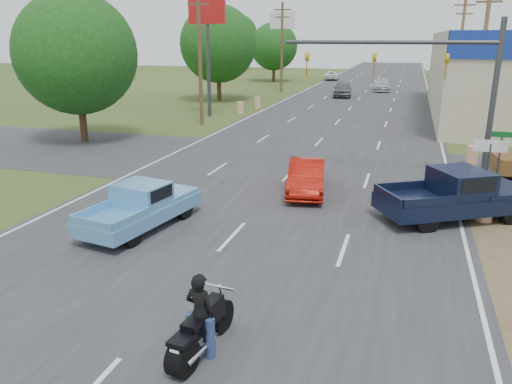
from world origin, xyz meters
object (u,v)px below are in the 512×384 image
(red_convertible, at_px, (307,177))
(navy_pickup, at_px, (460,194))
(blue_pickup, at_px, (143,205))
(distant_car_grey, at_px, (342,89))
(rider, at_px, (200,317))
(distant_car_white, at_px, (332,76))
(motorcycle, at_px, (199,334))
(distant_car_silver, at_px, (382,85))

(red_convertible, bearing_deg, navy_pickup, -23.59)
(blue_pickup, height_order, distant_car_grey, distant_car_grey)
(rider, xyz_separation_m, distant_car_white, (-8.01, 69.51, -0.22))
(distant_car_grey, bearing_deg, distant_car_white, 95.54)
(motorcycle, distance_m, blue_pickup, 7.76)
(motorcycle, bearing_deg, rider, 90.00)
(distant_car_grey, xyz_separation_m, distant_car_white, (-4.55, 22.22, -0.16))
(red_convertible, xyz_separation_m, distant_car_silver, (0.45, 43.25, 0.04))
(distant_car_grey, bearing_deg, red_convertible, -90.79)
(distant_car_silver, bearing_deg, navy_pickup, -86.26)
(motorcycle, height_order, blue_pickup, blue_pickup)
(motorcycle, xyz_separation_m, rider, (0.01, 0.07, 0.33))
(navy_pickup, height_order, distant_car_silver, navy_pickup)
(rider, relative_size, blue_pickup, 0.35)
(distant_car_grey, bearing_deg, navy_pickup, -82.36)
(motorcycle, xyz_separation_m, blue_pickup, (-4.69, 6.17, 0.25))
(rider, distance_m, distant_car_grey, 47.42)
(motorcycle, bearing_deg, distant_car_grey, 102.39)
(navy_pickup, xyz_separation_m, distant_car_white, (-13.61, 59.44, -0.27))
(distant_car_white, bearing_deg, blue_pickup, 88.33)
(motorcycle, distance_m, rider, 0.33)
(distant_car_grey, distance_m, distant_car_silver, 8.38)
(navy_pickup, bearing_deg, distant_car_grey, 163.17)
(navy_pickup, bearing_deg, rider, -59.58)
(motorcycle, relative_size, distant_car_grey, 0.50)
(rider, height_order, navy_pickup, navy_pickup)
(rider, relative_size, distant_car_white, 0.37)
(blue_pickup, height_order, distant_car_white, blue_pickup)
(motorcycle, bearing_deg, navy_pickup, 69.28)
(motorcycle, bearing_deg, distant_car_silver, 97.93)
(distant_car_silver, height_order, distant_car_white, distant_car_silver)
(distant_car_grey, xyz_separation_m, distant_car_silver, (3.73, 7.50, -0.08))
(red_convertible, height_order, distant_car_white, red_convertible)
(distant_car_white, bearing_deg, distant_car_silver, 114.72)
(rider, distance_m, navy_pickup, 11.52)
(distant_car_white, bearing_deg, navy_pickup, 98.24)
(motorcycle, height_order, distant_car_white, distant_car_white)
(blue_pickup, distance_m, navy_pickup, 11.04)
(rider, xyz_separation_m, blue_pickup, (-4.70, 6.10, -0.08))
(distant_car_silver, bearing_deg, motorcycle, -93.34)
(blue_pickup, bearing_deg, rider, -42.44)
(red_convertible, relative_size, distant_car_grey, 0.88)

